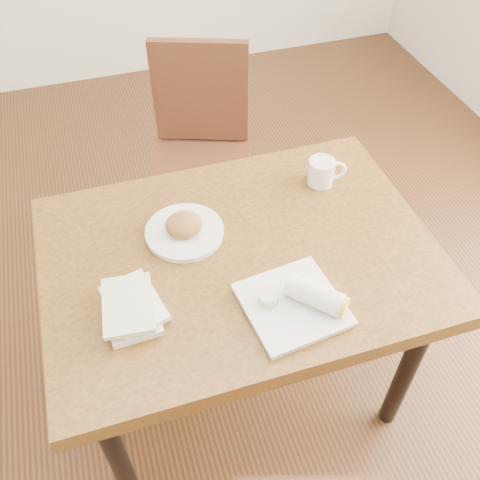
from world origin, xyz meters
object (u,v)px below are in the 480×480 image
object	(u,v)px
chair_far	(200,143)
coffee_mug	(323,171)
plate_scone	(184,229)
table	(240,270)
book_stack	(131,307)
plate_burrito	(300,302)

from	to	relation	value
chair_far	coffee_mug	xyz separation A→B (m)	(0.27, -0.60, 0.25)
chair_far	plate_scone	size ratio (longest dim) A/B	3.98
table	book_stack	xyz separation A→B (m)	(-0.34, -0.12, 0.11)
coffee_mug	plate_burrito	size ratio (longest dim) A/B	0.46
plate_scone	book_stack	bearing A→B (deg)	-130.08
table	book_stack	distance (m)	0.38
chair_far	table	bearing A→B (deg)	-95.70
table	coffee_mug	size ratio (longest dim) A/B	8.89
coffee_mug	plate_burrito	distance (m)	0.53
plate_scone	book_stack	distance (m)	0.31
table	coffee_mug	distance (m)	0.44
table	plate_burrito	distance (m)	0.28
plate_scone	coffee_mug	size ratio (longest dim) A/B	1.84
table	plate_burrito	size ratio (longest dim) A/B	4.12
coffee_mug	book_stack	size ratio (longest dim) A/B	0.59
plate_burrito	plate_scone	bearing A→B (deg)	122.66
table	book_stack	bearing A→B (deg)	-160.12
plate_burrito	table	bearing A→B (deg)	110.44
chair_far	book_stack	size ratio (longest dim) A/B	4.32
chair_far	plate_scone	distance (m)	0.77
book_stack	plate_burrito	bearing A→B (deg)	-15.38
chair_far	coffee_mug	bearing A→B (deg)	-65.47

